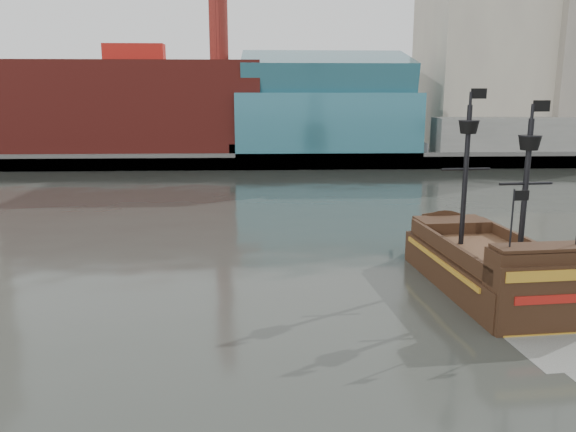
{
  "coord_description": "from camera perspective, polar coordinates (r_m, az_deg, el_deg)",
  "views": [
    {
      "loc": [
        -0.74,
        -26.44,
        11.76
      ],
      "look_at": [
        0.89,
        9.24,
        4.0
      ],
      "focal_mm": 35.0,
      "sensor_mm": 36.0,
      "label": 1
    }
  ],
  "objects": [
    {
      "name": "ground",
      "position": [
        28.94,
        -0.95,
        -11.72
      ],
      "size": [
        400.0,
        400.0,
        0.0
      ],
      "primitive_type": "plane",
      "color": "#272A25",
      "rests_on": "ground"
    },
    {
      "name": "skyline",
      "position": [
        111.89,
        0.47,
        18.82
      ],
      "size": [
        149.0,
        45.0,
        62.0
      ],
      "color": "brown",
      "rests_on": "promenade_far"
    },
    {
      "name": "pirate_ship",
      "position": [
        36.44,
        19.57,
        -5.35
      ],
      "size": [
        6.62,
        17.73,
        13.0
      ],
      "rotation": [
        0.0,
        0.0,
        0.08
      ],
      "color": "black",
      "rests_on": "ground"
    },
    {
      "name": "seawall",
      "position": [
        89.55,
        -2.14,
        5.54
      ],
      "size": [
        220.0,
        1.0,
        2.6
      ],
      "primitive_type": "cube",
      "color": "#4C4C49",
      "rests_on": "ground"
    },
    {
      "name": "promenade_far",
      "position": [
        118.93,
        -2.27,
        7.06
      ],
      "size": [
        220.0,
        60.0,
        2.0
      ],
      "primitive_type": "cube",
      "color": "slate",
      "rests_on": "ground"
    }
  ]
}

